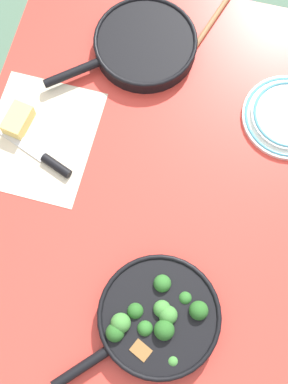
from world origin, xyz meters
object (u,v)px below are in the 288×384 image
cheese_block (18,120)px  skillet_eggs (144,45)px  wooden_spoon (201,38)px  skillet_broccoli (158,318)px  grater_knife (45,159)px

cheese_block → skillet_eggs: bearing=-41.6°
skillet_eggs → wooden_spoon: bearing=166.6°
skillet_broccoli → cheese_block: (0.41, 0.47, -0.01)m
grater_knife → cheese_block: 0.13m
skillet_eggs → wooden_spoon: size_ratio=1.17×
wooden_spoon → cheese_block: (-0.37, 0.41, 0.01)m
cheese_block → skillet_broccoli: bearing=-130.6°
skillet_broccoli → skillet_eggs: size_ratio=0.93×
wooden_spoon → grater_knife: (-0.45, 0.32, 0.00)m
skillet_broccoli → grater_knife: skillet_broccoli is taller
skillet_broccoli → grater_knife: 0.50m
grater_knife → skillet_broccoli: bearing=160.8°
skillet_eggs → grater_knife: 0.42m
skillet_eggs → cheese_block: 0.40m
skillet_eggs → grater_knife: (-0.38, 0.17, -0.02)m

